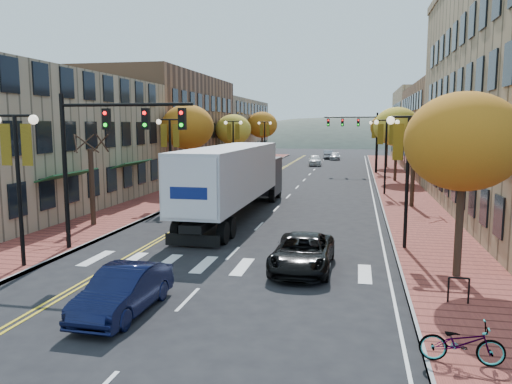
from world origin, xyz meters
The scene contains 32 objects.
ground centered at (0.00, 0.00, 0.00)m, with size 200.00×200.00×0.00m, color black.
sidewalk_left centered at (-9.00, 32.50, 0.07)m, with size 4.00×85.00×0.15m, color brown.
sidewalk_right centered at (9.00, 32.50, 0.07)m, with size 4.00×85.00×0.15m, color brown.
building_left_near centered at (-17.00, 13.00, 4.50)m, with size 12.00×22.00×9.00m, color #9E8966.
building_left_mid centered at (-17.00, 36.00, 5.50)m, with size 12.00×24.00×11.00m, color brown.
building_left_far centered at (-17.00, 61.00, 4.75)m, with size 12.00×26.00×9.50m, color #9E8966.
building_right_mid centered at (18.50, 42.00, 5.00)m, with size 15.00×24.00×10.00m, color brown.
building_right_far centered at (18.50, 64.00, 5.50)m, with size 15.00×20.00×11.00m, color #9E8966.
tree_left_a centered at (-9.00, 8.00, 2.25)m, with size 0.28×0.28×4.20m.
tree_left_b centered at (-9.00, 24.00, 5.45)m, with size 4.48×4.48×7.21m.
tree_left_c centered at (-9.00, 40.00, 5.05)m, with size 4.16×4.16×6.69m.
tree_left_d centered at (-9.00, 58.00, 5.60)m, with size 4.61×4.61×7.42m.
tree_right_a centered at (9.00, 2.00, 5.05)m, with size 4.16×4.16×6.69m.
tree_right_b centered at (9.00, 18.00, 2.25)m, with size 0.28×0.28×4.20m.
tree_right_c centered at (9.00, 34.00, 5.45)m, with size 4.48×4.48×7.21m.
tree_right_d centered at (9.00, 50.00, 5.29)m, with size 4.35×4.35×7.00m.
lamp_left_a centered at (-7.50, 0.00, 4.29)m, with size 1.96×0.36×6.05m.
lamp_left_b centered at (-7.50, 16.00, 4.29)m, with size 1.96×0.36×6.05m.
lamp_left_c centered at (-7.50, 34.00, 4.29)m, with size 1.96×0.36×6.05m.
lamp_left_d centered at (-7.50, 52.00, 4.29)m, with size 1.96×0.36×6.05m.
lamp_right_a centered at (7.50, 6.00, 4.29)m, with size 1.96×0.36×6.05m.
lamp_right_b centered at (7.50, 24.00, 4.29)m, with size 1.96×0.36×6.05m.
lamp_right_c centered at (7.50, 42.00, 4.29)m, with size 1.96×0.36×6.05m.
traffic_mast_near centered at (-5.48, 3.00, 4.92)m, with size 6.10×0.35×7.00m.
traffic_mast_far centered at (5.48, 42.00, 4.92)m, with size 6.10×0.34×7.00m.
semi_truck centered at (-1.94, 12.66, 2.56)m, with size 3.01×17.56×4.38m.
navy_sedan centered at (-1.50, -3.51, 0.70)m, with size 1.49×4.27×1.41m, color black.
black_suv centered at (3.30, 2.13, 0.68)m, with size 2.26×4.91×1.36m, color black.
car_far_white centered at (-0.50, 52.59, 0.75)m, with size 1.78×4.42×1.50m, color white.
car_far_silver centered at (1.71, 64.41, 0.59)m, with size 1.65×4.06×1.18m, color #A3A3AA.
car_far_oncoming centered at (0.50, 66.70, 0.72)m, with size 1.53×4.40×1.45m, color #A7A6AE.
bicycle centered at (7.80, -5.18, 0.65)m, with size 0.66×1.90×1.00m, color gray.
Camera 1 is at (5.31, -16.90, 5.67)m, focal length 35.00 mm.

